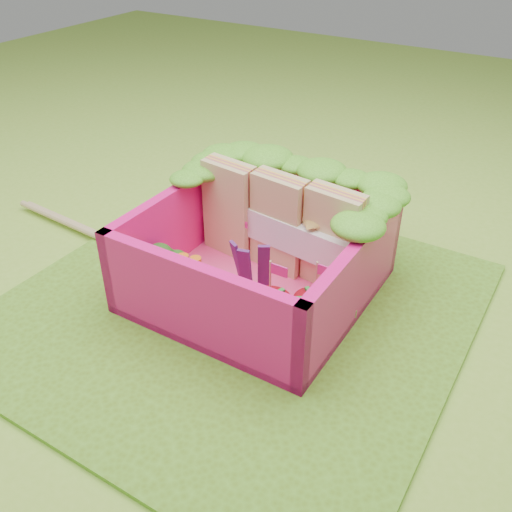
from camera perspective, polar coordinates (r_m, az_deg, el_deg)
The scene contains 13 objects.
ground at distance 3.48m, azimuth -1.97°, elevation -5.33°, with size 14.00×14.00×0.00m, color #86BB34.
placemat at distance 3.48m, azimuth -1.97°, elevation -5.14°, with size 2.60×2.60×0.03m, color #5B8D1F.
bento_floor at distance 3.57m, azimuth 0.21°, elevation -3.09°, with size 1.30×1.30×0.05m, color #FF4186.
bento_box at distance 3.43m, azimuth 0.22°, elevation 0.27°, with size 1.30×1.30×0.55m.
lettuce_ruffle at distance 3.61m, azimuth 3.97°, elevation 8.01°, with size 1.43×0.76×0.11m.
sandwich_stack at distance 3.57m, azimuth 2.37°, elevation 3.23°, with size 1.15×0.31×0.63m.
broccoli at distance 3.47m, azimuth -9.26°, elevation -0.90°, with size 0.33×0.33×0.24m.
carrot_sticks at distance 3.42m, azimuth -6.56°, elevation -1.96°, with size 0.15×0.08×0.27m.
purple_wedges at distance 3.34m, azimuth -0.63°, elevation -1.44°, with size 0.20×0.14×0.38m.
strawberry_left at distance 3.12m, azimuth 1.37°, elevation -5.82°, with size 0.23×0.23×0.47m.
strawberry_right at distance 3.13m, azimuth 5.79°, elevation -5.93°, with size 0.24×0.24×0.48m.
snap_peas at distance 3.29m, azimuth 3.35°, elevation -5.80°, with size 0.61×0.55×0.05m.
chopsticks at distance 4.14m, azimuth -14.17°, elevation 1.39°, with size 2.02×0.19×0.05m.
Camera 1 is at (1.52, -2.25, 2.18)m, focal length 40.00 mm.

